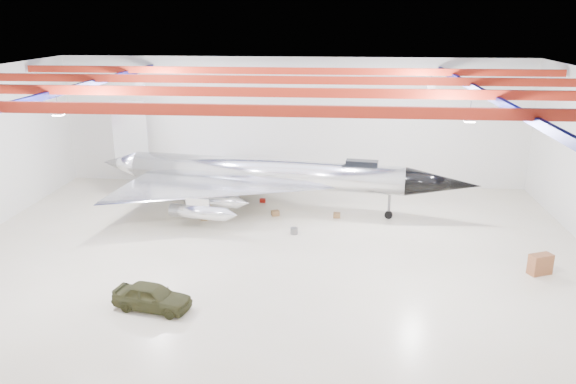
# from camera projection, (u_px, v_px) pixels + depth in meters

# --- Properties ---
(floor) EXTENTS (40.00, 40.00, 0.00)m
(floor) POSITION_uv_depth(u_px,v_px,m) (273.00, 251.00, 35.63)
(floor) COLOR beige
(floor) RESTS_ON ground
(wall_back) EXTENTS (40.00, 0.00, 40.00)m
(wall_back) POSITION_uv_depth(u_px,v_px,m) (293.00, 122.00, 48.23)
(wall_back) COLOR silver
(wall_back) RESTS_ON floor
(ceiling) EXTENTS (40.00, 40.00, 0.00)m
(ceiling) POSITION_uv_depth(u_px,v_px,m) (272.00, 75.00, 32.33)
(ceiling) COLOR #0A0F38
(ceiling) RESTS_ON wall_back
(ceiling_structure) EXTENTS (39.50, 29.50, 1.08)m
(ceiling_structure) POSITION_uv_depth(u_px,v_px,m) (272.00, 87.00, 32.53)
(ceiling_structure) COLOR maroon
(ceiling_structure) RESTS_ON ceiling
(jet_aircraft) EXTENTS (29.27, 18.94, 8.00)m
(jet_aircraft) POSITION_uv_depth(u_px,v_px,m) (264.00, 176.00, 42.55)
(jet_aircraft) COLOR silver
(jet_aircraft) RESTS_ON floor
(jeep) EXTENTS (4.29, 2.39, 1.38)m
(jeep) POSITION_uv_depth(u_px,v_px,m) (152.00, 297.00, 28.38)
(jeep) COLOR #333319
(jeep) RESTS_ON floor
(desk) EXTENTS (1.48, 1.14, 1.21)m
(desk) POSITION_uv_depth(u_px,v_px,m) (540.00, 264.00, 32.27)
(desk) COLOR brown
(desk) RESTS_ON floor
(crate_ply) EXTENTS (0.50, 0.41, 0.35)m
(crate_ply) POSITION_uv_depth(u_px,v_px,m) (204.00, 218.00, 40.95)
(crate_ply) COLOR olive
(crate_ply) RESTS_ON floor
(toolbox_red) EXTENTS (0.46, 0.38, 0.31)m
(toolbox_red) POSITION_uv_depth(u_px,v_px,m) (263.00, 200.00, 44.83)
(toolbox_red) COLOR #9B160F
(toolbox_red) RESTS_ON floor
(engine_drum) EXTENTS (0.65, 0.65, 0.45)m
(engine_drum) POSITION_uv_depth(u_px,v_px,m) (294.00, 231.00, 38.29)
(engine_drum) COLOR #59595B
(engine_drum) RESTS_ON floor
(parts_bin) EXTENTS (0.53, 0.42, 0.37)m
(parts_bin) POSITION_uv_depth(u_px,v_px,m) (337.00, 215.00, 41.43)
(parts_bin) COLOR olive
(parts_bin) RESTS_ON floor
(crate_small) EXTENTS (0.35, 0.28, 0.24)m
(crate_small) POSITION_uv_depth(u_px,v_px,m) (188.00, 204.00, 44.17)
(crate_small) COLOR #59595B
(crate_small) RESTS_ON floor
(oil_barrel) EXTENTS (0.68, 0.63, 0.39)m
(oil_barrel) POSITION_uv_depth(u_px,v_px,m) (275.00, 213.00, 41.83)
(oil_barrel) COLOR olive
(oil_barrel) RESTS_ON floor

